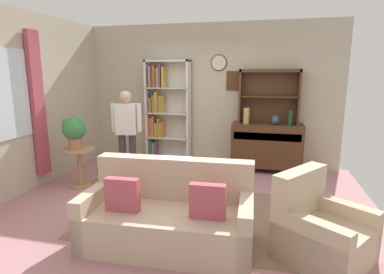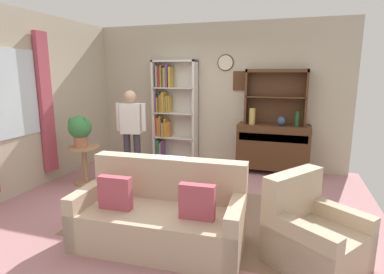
% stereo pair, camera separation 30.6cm
% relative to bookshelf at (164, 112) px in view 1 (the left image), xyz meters
% --- Properties ---
extents(ground_plane, '(5.40, 4.60, 0.02)m').
position_rel_bookshelf_xyz_m(ground_plane, '(0.91, -1.94, -1.08)').
color(ground_plane, '#B27A7F').
extents(wall_back, '(5.00, 0.09, 2.80)m').
position_rel_bookshelf_xyz_m(wall_back, '(0.91, 0.19, 0.33)').
color(wall_back, '#BCB299').
rests_on(wall_back, ground_plane).
extents(wall_left, '(0.16, 4.20, 2.80)m').
position_rel_bookshelf_xyz_m(wall_left, '(-1.61, -1.99, 0.33)').
color(wall_left, '#BCB299').
rests_on(wall_left, ground_plane).
extents(area_rug, '(2.61, 1.96, 0.01)m').
position_rel_bookshelf_xyz_m(area_rug, '(1.11, -2.24, -1.07)').
color(area_rug, '#846651').
rests_on(area_rug, ground_plane).
extents(bookshelf, '(0.90, 0.30, 2.10)m').
position_rel_bookshelf_xyz_m(bookshelf, '(0.00, 0.00, 0.00)').
color(bookshelf, silver).
rests_on(bookshelf, ground_plane).
extents(sideboard, '(1.30, 0.45, 0.92)m').
position_rel_bookshelf_xyz_m(sideboard, '(2.05, -0.08, -0.56)').
color(sideboard, '#4C2D19').
rests_on(sideboard, ground_plane).
extents(sideboard_hutch, '(1.10, 0.26, 1.00)m').
position_rel_bookshelf_xyz_m(sideboard_hutch, '(2.05, 0.03, 0.49)').
color(sideboard_hutch, '#4C2D19').
rests_on(sideboard_hutch, sideboard).
extents(vase_tall, '(0.11, 0.11, 0.30)m').
position_rel_bookshelf_xyz_m(vase_tall, '(1.66, -0.16, -0.00)').
color(vase_tall, tan).
rests_on(vase_tall, sideboard).
extents(vase_round, '(0.15, 0.15, 0.17)m').
position_rel_bookshelf_xyz_m(vase_round, '(2.18, -0.15, -0.07)').
color(vase_round, '#33476B').
rests_on(vase_round, sideboard).
extents(bottle_wine, '(0.07, 0.07, 0.27)m').
position_rel_bookshelf_xyz_m(bottle_wine, '(2.44, -0.17, -0.02)').
color(bottle_wine, '#194223').
rests_on(bottle_wine, sideboard).
extents(couch_floral, '(1.84, 0.93, 0.90)m').
position_rel_bookshelf_xyz_m(couch_floral, '(1.05, -2.98, -0.76)').
color(couch_floral, '#C6AD8E').
rests_on(couch_floral, ground_plane).
extents(armchair_floral, '(1.07, 1.06, 0.88)m').
position_rel_bookshelf_xyz_m(armchair_floral, '(2.62, -2.90, -0.78)').
color(armchair_floral, '#C6AD8E').
rests_on(armchair_floral, ground_plane).
extents(plant_stand, '(0.52, 0.52, 0.64)m').
position_rel_bookshelf_xyz_m(plant_stand, '(-0.92, -1.64, -0.68)').
color(plant_stand, '#A87F56').
rests_on(plant_stand, ground_plane).
extents(potted_plant_large, '(0.38, 0.38, 0.52)m').
position_rel_bookshelf_xyz_m(potted_plant_large, '(-0.96, -1.66, -0.13)').
color(potted_plant_large, '#AD6B4C').
rests_on(potted_plant_large, plant_stand).
extents(potted_plant_small, '(0.25, 0.25, 0.35)m').
position_rel_bookshelf_xyz_m(potted_plant_small, '(-0.60, -1.44, -0.87)').
color(potted_plant_small, gray).
rests_on(potted_plant_small, ground_plane).
extents(person_reading, '(0.53, 0.27, 1.56)m').
position_rel_bookshelf_xyz_m(person_reading, '(-0.28, -1.16, -0.17)').
color(person_reading, '#38333D').
rests_on(person_reading, ground_plane).
extents(coffee_table, '(0.80, 0.50, 0.42)m').
position_rel_bookshelf_xyz_m(coffee_table, '(1.23, -2.01, -0.72)').
color(coffee_table, '#4C2D19').
rests_on(coffee_table, ground_plane).
extents(book_stack, '(0.18, 0.13, 0.04)m').
position_rel_bookshelf_xyz_m(book_stack, '(1.21, -2.02, -0.63)').
color(book_stack, '#B22D33').
rests_on(book_stack, coffee_table).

